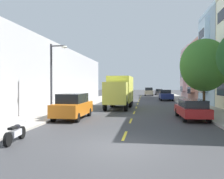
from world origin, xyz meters
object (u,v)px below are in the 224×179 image
object	(u,v)px
parked_wagon_charcoal	(159,92)
parked_hatchback_silver	(123,92)
street_tree_second	(204,65)
street_lamp	(53,74)
delivery_box_truck	(120,90)
parked_suv_orange	(73,106)
parked_sedan_black	(118,94)
moving_champagne_sedan	(149,91)
parked_pickup_navy	(166,95)
parked_wagon_red	(192,109)
parked_motorcycle	(15,133)
parked_sedan_teal	(126,92)

from	to	relation	value
parked_wagon_charcoal	parked_hatchback_silver	world-z (taller)	same
street_tree_second	street_lamp	bearing A→B (deg)	-155.70
delivery_box_truck	parked_suv_orange	bearing A→B (deg)	-107.18
parked_sedan_black	moving_champagne_sedan	world-z (taller)	moving_champagne_sedan
parked_pickup_navy	moving_champagne_sedan	bearing A→B (deg)	99.04
parked_wagon_charcoal	parked_pickup_navy	world-z (taller)	parked_pickup_navy
delivery_box_truck	parked_wagon_charcoal	distance (m)	36.00
parked_pickup_navy	street_lamp	bearing A→B (deg)	-114.11
delivery_box_truck	parked_wagon_red	xyz separation A→B (m)	(6.27, -7.64, -1.17)
delivery_box_truck	parked_hatchback_silver	size ratio (longest dim) A/B	1.78
delivery_box_truck	parked_wagon_charcoal	xyz separation A→B (m)	(6.22, 35.44, -1.17)
parked_pickup_navy	parked_motorcycle	distance (m)	31.74
parked_hatchback_silver	parked_motorcycle	bearing A→B (deg)	-90.52
parked_wagon_charcoal	parked_sedan_teal	world-z (taller)	parked_wagon_charcoal
parked_sedan_black	parked_suv_orange	world-z (taller)	parked_suv_orange
parked_sedan_black	parked_wagon_red	bearing A→B (deg)	-72.48
parked_sedan_teal	parked_hatchback_silver	world-z (taller)	parked_hatchback_silver
moving_champagne_sedan	street_tree_second	bearing A→B (deg)	-82.27
street_tree_second	parked_wagon_red	bearing A→B (deg)	-113.13
parked_suv_orange	parked_motorcycle	size ratio (longest dim) A/B	2.35
parked_hatchback_silver	delivery_box_truck	bearing A→B (deg)	-85.28
street_lamp	parked_sedan_teal	world-z (taller)	street_lamp
delivery_box_truck	parked_motorcycle	bearing A→B (deg)	-100.48
parked_sedan_black	parked_motorcycle	distance (m)	36.39
parked_pickup_navy	parked_suv_orange	size ratio (longest dim) A/B	1.10
parked_sedan_black	parked_suv_orange	bearing A→B (deg)	-90.14
street_lamp	parked_pickup_navy	bearing A→B (deg)	65.89
parked_sedan_black	parked_sedan_teal	world-z (taller)	same
street_tree_second	parked_sedan_teal	distance (m)	42.27
parked_suv_orange	parked_hatchback_silver	xyz separation A→B (m)	(0.11, 39.28, -0.23)
parked_wagon_red	parked_hatchback_silver	distance (m)	39.35
parked_hatchback_silver	parked_motorcycle	world-z (taller)	parked_hatchback_silver
parked_sedan_teal	parked_hatchback_silver	size ratio (longest dim) A/B	1.12
street_tree_second	parked_suv_orange	size ratio (longest dim) A/B	1.39
street_lamp	parked_sedan_teal	distance (m)	46.42
parked_pickup_navy	parked_sedan_black	distance (m)	10.63
parked_suv_orange	parked_wagon_red	bearing A→B (deg)	5.95
parked_pickup_navy	parked_suv_orange	xyz separation A→B (m)	(-8.84, -22.94, 0.16)
street_tree_second	street_lamp	size ratio (longest dim) A/B	1.20
parked_sedan_black	parked_wagon_red	distance (m)	29.38
parked_pickup_navy	moving_champagne_sedan	world-z (taller)	moving_champagne_sedan
street_lamp	moving_champagne_sedan	bearing A→B (deg)	78.93
parked_pickup_navy	parked_suv_orange	world-z (taller)	parked_suv_orange
parked_wagon_red	parked_suv_orange	world-z (taller)	parked_suv_orange
parked_wagon_red	parked_sedan_teal	size ratio (longest dim) A/B	1.04
parked_pickup_navy	parked_hatchback_silver	bearing A→B (deg)	118.12
parked_sedan_black	parked_suv_orange	size ratio (longest dim) A/B	0.94
parked_wagon_charcoal	parked_sedan_teal	distance (m)	8.93
parked_wagon_red	moving_champagne_sedan	distance (m)	38.48
parked_wagon_charcoal	parked_motorcycle	xyz separation A→B (m)	(-9.18, -51.45, -0.39)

